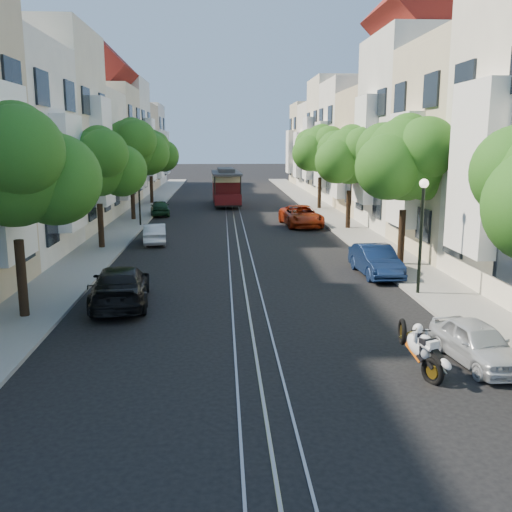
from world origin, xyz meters
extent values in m
plane|color=black|center=(0.00, 28.00, 0.00)|extent=(200.00, 200.00, 0.00)
cube|color=gray|center=(7.25, 28.00, 0.06)|extent=(2.50, 80.00, 0.12)
cube|color=gray|center=(-7.25, 28.00, 0.06)|extent=(2.50, 80.00, 0.12)
cube|color=gray|center=(-0.55, 28.00, 0.01)|extent=(0.06, 80.00, 0.02)
cube|color=gray|center=(0.00, 28.00, 0.01)|extent=(0.06, 80.00, 0.02)
cube|color=gray|center=(0.55, 28.00, 0.01)|extent=(0.06, 80.00, 0.02)
cube|color=tan|center=(0.00, 28.00, 0.00)|extent=(0.08, 80.00, 0.01)
cube|color=white|center=(8.20, 4.00, 4.62)|extent=(0.90, 3.04, 6.05)
cube|color=beige|center=(12.00, 12.00, 5.00)|extent=(7.00, 8.00, 10.00)
cube|color=white|center=(8.20, 12.00, 4.20)|extent=(0.90, 3.04, 5.50)
cube|color=silver|center=(12.00, 20.00, 6.00)|extent=(7.00, 8.00, 12.00)
cube|color=white|center=(8.20, 20.00, 5.04)|extent=(0.90, 3.04, 6.60)
cube|color=#C6B28C|center=(12.00, 28.00, 4.50)|extent=(7.00, 8.00, 9.00)
cube|color=white|center=(8.20, 28.00, 3.78)|extent=(0.90, 3.04, 4.95)
cube|color=white|center=(12.00, 36.00, 5.25)|extent=(7.00, 8.00, 10.50)
cube|color=white|center=(8.20, 36.00, 4.41)|extent=(0.90, 3.04, 5.78)
cube|color=beige|center=(12.00, 44.00, 5.75)|extent=(7.00, 8.00, 11.50)
cube|color=white|center=(8.20, 44.00, 4.83)|extent=(0.90, 3.04, 6.32)
cube|color=silver|center=(12.00, 52.00, 4.75)|extent=(7.00, 8.00, 9.50)
cube|color=white|center=(8.20, 52.00, 3.99)|extent=(0.90, 3.04, 5.23)
cube|color=beige|center=(12.00, 60.00, 5.00)|extent=(7.00, 8.00, 10.00)
cube|color=white|center=(8.20, 60.00, 4.20)|extent=(0.90, 3.04, 5.50)
cube|color=white|center=(-8.20, 4.00, 4.53)|extent=(0.90, 3.04, 5.93)
cube|color=white|center=(-8.20, 12.00, 4.12)|extent=(0.90, 3.04, 5.39)
cube|color=beige|center=(-12.00, 20.00, 5.88)|extent=(7.00, 8.00, 11.76)
cube|color=white|center=(-8.20, 20.00, 4.94)|extent=(0.90, 3.04, 6.47)
cube|color=silver|center=(-12.00, 28.00, 4.41)|extent=(7.00, 8.00, 8.82)
cube|color=white|center=(-8.20, 28.00, 3.70)|extent=(0.90, 3.04, 4.85)
cube|color=beige|center=(-12.00, 36.00, 5.14)|extent=(7.00, 8.00, 10.29)
cube|color=white|center=(-8.20, 36.00, 4.32)|extent=(0.90, 3.04, 5.66)
cube|color=silver|center=(-12.00, 44.00, 5.63)|extent=(7.00, 8.00, 11.27)
cube|color=white|center=(-8.20, 44.00, 4.73)|extent=(0.90, 3.04, 6.20)
cube|color=#C6B28C|center=(-12.00, 52.00, 4.66)|extent=(7.00, 8.00, 9.31)
cube|color=white|center=(-8.20, 52.00, 3.91)|extent=(0.90, 3.04, 5.12)
cube|color=white|center=(-12.00, 60.00, 4.90)|extent=(7.00, 8.00, 9.80)
cube|color=white|center=(-8.20, 60.00, 4.12)|extent=(0.90, 3.04, 5.39)
cylinder|color=black|center=(7.20, 9.00, 1.34)|extent=(0.30, 0.30, 2.45)
sphere|color=#265114|center=(7.20, 9.00, 4.81)|extent=(3.64, 3.64, 3.64)
sphere|color=#265114|center=(8.30, 9.50, 4.41)|extent=(2.91, 2.91, 2.91)
sphere|color=#265114|center=(6.25, 8.30, 4.51)|extent=(2.84, 2.84, 2.84)
sphere|color=#265114|center=(7.30, 9.10, 5.71)|extent=(2.18, 2.18, 2.18)
cylinder|color=black|center=(7.20, 20.00, 1.31)|extent=(0.30, 0.30, 2.38)
sphere|color=#265114|center=(7.20, 20.00, 4.68)|extent=(3.54, 3.54, 3.54)
sphere|color=#265114|center=(8.30, 20.50, 4.28)|extent=(2.83, 2.83, 2.83)
sphere|color=#265114|center=(6.25, 19.30, 4.38)|extent=(2.76, 2.76, 2.76)
sphere|color=#265114|center=(7.30, 20.10, 5.58)|extent=(2.12, 2.12, 2.12)
cylinder|color=black|center=(7.20, 31.00, 1.38)|extent=(0.30, 0.30, 2.52)
sphere|color=#265114|center=(7.20, 31.00, 4.94)|extent=(3.74, 3.74, 3.74)
sphere|color=#265114|center=(8.30, 31.50, 4.54)|extent=(3.00, 3.00, 3.00)
sphere|color=#265114|center=(6.25, 30.30, 4.64)|extent=(2.92, 2.92, 2.92)
sphere|color=#265114|center=(7.30, 31.10, 5.84)|extent=(2.25, 2.25, 2.25)
cylinder|color=black|center=(-7.20, 2.00, 1.34)|extent=(0.30, 0.30, 2.45)
sphere|color=#265114|center=(-7.20, 2.00, 4.81)|extent=(3.64, 3.64, 3.64)
sphere|color=#265114|center=(-6.10, 2.50, 4.41)|extent=(2.91, 2.91, 2.91)
sphere|color=#265114|center=(-7.10, 2.10, 5.71)|extent=(2.18, 2.18, 2.18)
cylinder|color=black|center=(-7.20, 14.00, 1.26)|extent=(0.30, 0.30, 2.27)
sphere|color=#265114|center=(-7.20, 14.00, 4.47)|extent=(3.38, 3.38, 3.38)
sphere|color=#265114|center=(-6.10, 14.50, 4.07)|extent=(2.70, 2.70, 2.70)
sphere|color=#265114|center=(-8.15, 13.30, 4.17)|extent=(2.64, 2.64, 2.64)
sphere|color=#265114|center=(-7.10, 14.10, 5.38)|extent=(2.03, 2.03, 2.03)
cylinder|color=black|center=(-7.20, 25.00, 1.43)|extent=(0.30, 0.30, 2.62)
sphere|color=#265114|center=(-7.20, 25.00, 5.14)|extent=(3.90, 3.90, 3.90)
sphere|color=#265114|center=(-6.10, 25.50, 4.74)|extent=(3.12, 3.12, 3.12)
sphere|color=#265114|center=(-8.15, 24.30, 4.84)|extent=(3.04, 3.04, 3.04)
sphere|color=#265114|center=(-7.10, 25.10, 6.04)|extent=(2.34, 2.34, 2.34)
cylinder|color=black|center=(-7.20, 36.00, 1.31)|extent=(0.30, 0.30, 2.38)
sphere|color=#265114|center=(-7.20, 36.00, 4.68)|extent=(3.54, 3.54, 3.54)
sphere|color=#265114|center=(-6.10, 36.50, 4.28)|extent=(2.83, 2.83, 2.83)
sphere|color=#265114|center=(-8.15, 35.30, 4.38)|extent=(2.76, 2.76, 2.76)
sphere|color=#265114|center=(-7.10, 36.10, 5.58)|extent=(2.12, 2.12, 2.12)
cylinder|color=black|center=(6.30, 4.00, 2.12)|extent=(0.12, 0.12, 4.00)
sphere|color=#FFF2CC|center=(6.30, 4.00, 4.12)|extent=(0.32, 0.32, 0.32)
cylinder|color=black|center=(-6.30, 22.00, 2.12)|extent=(0.12, 0.12, 4.00)
sphere|color=#FFF2CC|center=(-6.30, 22.00, 4.12)|extent=(0.32, 0.32, 0.32)
torus|color=black|center=(4.04, -3.59, 0.28)|extent=(0.41, 0.68, 0.68)
torus|color=black|center=(3.59, -2.62, 0.94)|extent=(0.20, 0.68, 0.67)
ellipsoid|color=silver|center=(3.84, -3.15, 0.76)|extent=(0.75, 1.01, 0.83)
ellipsoid|color=silver|center=(3.94, -3.37, 0.93)|extent=(0.52, 0.61, 0.47)
cube|color=black|center=(4.09, -3.70, 0.72)|extent=(0.37, 0.51, 0.35)
cube|color=silver|center=(3.95, -3.39, 0.92)|extent=(0.48, 0.58, 0.20)
sphere|color=black|center=(3.82, -3.12, 1.01)|extent=(0.24, 0.24, 0.24)
cube|color=black|center=(-0.50, 34.49, 0.44)|extent=(2.49, 7.81, 0.29)
cube|color=#450B0D|center=(-0.50, 34.49, 1.60)|extent=(2.48, 4.91, 2.32)
cube|color=beige|center=(-0.50, 34.49, 2.47)|extent=(2.53, 4.96, 0.58)
cube|color=#2D2D30|center=(-0.50, 34.49, 2.85)|extent=(2.68, 7.81, 0.17)
cube|color=#2D2D30|center=(-0.50, 34.49, 3.09)|extent=(1.50, 4.39, 0.34)
imported|color=#B4BAC1|center=(5.60, -2.46, 0.55)|extent=(1.67, 3.34, 1.09)
imported|color=#0B193A|center=(5.60, 7.30, 0.64)|extent=(1.55, 3.95, 1.28)
imported|color=#9B290E|center=(4.40, 21.66, 0.69)|extent=(2.74, 5.14, 1.37)
imported|color=black|center=(-4.40, 3.44, 0.68)|extent=(2.39, 4.88, 1.37)
imported|color=silver|center=(-4.62, 15.58, 0.56)|extent=(1.56, 3.52, 1.12)
imported|color=#15341C|center=(-5.60, 27.74, 0.59)|extent=(1.87, 3.64, 1.19)
camera|label=1|loc=(-0.84, -15.89, 5.59)|focal=40.00mm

